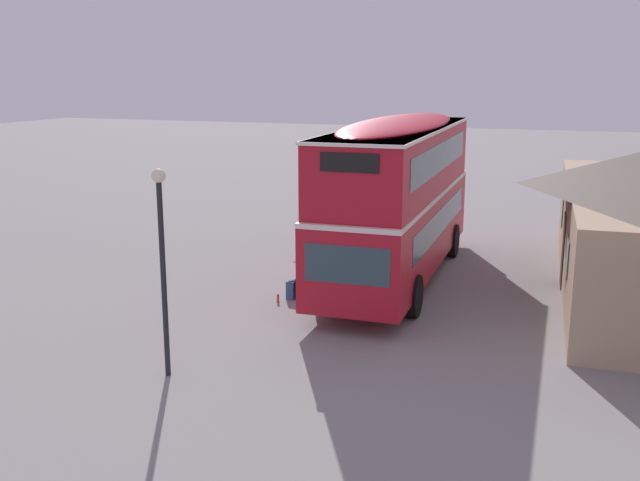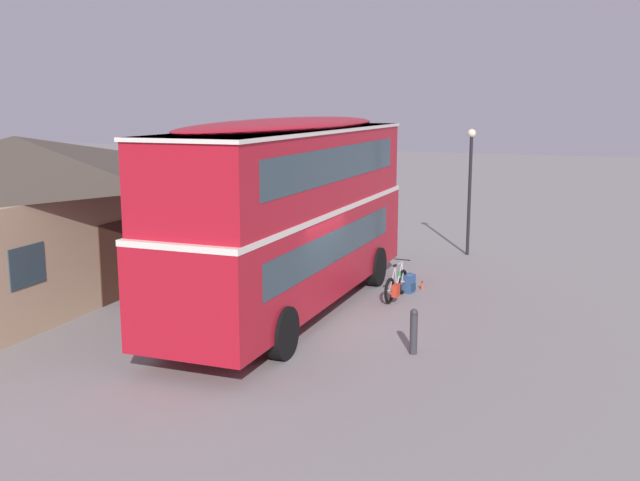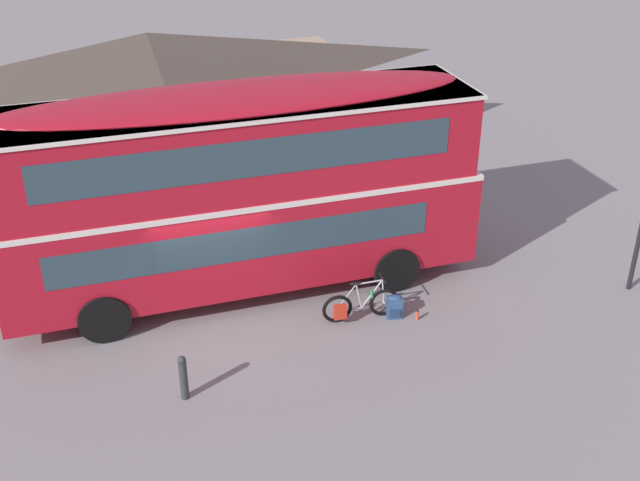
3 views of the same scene
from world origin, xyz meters
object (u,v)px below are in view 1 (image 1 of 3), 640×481
Objects in this scene: double_decker_bus at (398,192)px; backpack_on_ground at (293,288)px; kerb_bollard at (306,240)px; street_lamp at (162,249)px; touring_bicycle at (308,278)px; water_bottle_red_squeeze at (278,298)px.

double_decker_bus is 19.39× the size of backpack_on_ground.
street_lamp is at bearing 5.43° from kerb_bollard.
backpack_on_ground is at bearing -37.35° from double_decker_bus.
backpack_on_ground is at bearing 16.71° from kerb_bollard.
touring_bicycle is 0.41× the size of street_lamp.
touring_bicycle is 1.33m from water_bottle_red_squeeze.
backpack_on_ground is at bearing -9.53° from touring_bicycle.
water_bottle_red_squeeze is 0.06× the size of street_lamp.
touring_bicycle is at bearing 21.44° from kerb_bollard.
kerb_bollard is at bearing -167.18° from water_bottle_red_squeeze.
street_lamp is (5.27, -0.20, 2.55)m from water_bottle_red_squeeze.
street_lamp reaches higher than touring_bicycle.
double_decker_bus is at bearing 135.26° from touring_bicycle.
double_decker_bus is at bearing 61.86° from kerb_bollard.
touring_bicycle reaches higher than backpack_on_ground.
kerb_bollard is (-10.55, -1.00, -2.17)m from street_lamp.
street_lamp is at bearing -17.08° from double_decker_bus.
double_decker_bus reaches higher than kerb_bollard.
double_decker_bus is 4.66m from kerb_bollard.
touring_bicycle reaches higher than water_bottle_red_squeeze.
double_decker_bus reaches higher than backpack_on_ground.
backpack_on_ground is (0.80, -0.13, -0.09)m from touring_bicycle.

